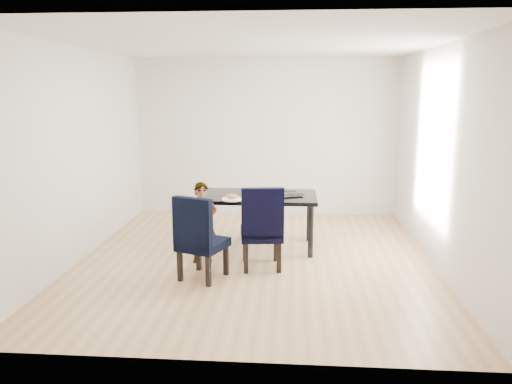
# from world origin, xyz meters

# --- Properties ---
(floor) EXTENTS (4.50, 5.00, 0.01)m
(floor) POSITION_xyz_m (0.00, 0.00, -0.01)
(floor) COLOR tan
(floor) RESTS_ON ground
(ceiling) EXTENTS (4.50, 5.00, 0.01)m
(ceiling) POSITION_xyz_m (0.00, 0.00, 2.71)
(ceiling) COLOR white
(ceiling) RESTS_ON wall_back
(wall_back) EXTENTS (4.50, 0.01, 2.70)m
(wall_back) POSITION_xyz_m (0.00, 2.50, 1.35)
(wall_back) COLOR silver
(wall_back) RESTS_ON ground
(wall_front) EXTENTS (4.50, 0.01, 2.70)m
(wall_front) POSITION_xyz_m (0.00, -2.50, 1.35)
(wall_front) COLOR silver
(wall_front) RESTS_ON ground
(wall_left) EXTENTS (0.01, 5.00, 2.70)m
(wall_left) POSITION_xyz_m (-2.25, 0.00, 1.35)
(wall_left) COLOR white
(wall_left) RESTS_ON ground
(wall_right) EXTENTS (0.01, 5.00, 2.70)m
(wall_right) POSITION_xyz_m (2.25, 0.00, 1.35)
(wall_right) COLOR silver
(wall_right) RESTS_ON ground
(dining_table) EXTENTS (1.60, 0.90, 0.75)m
(dining_table) POSITION_xyz_m (0.00, 0.50, 0.38)
(dining_table) COLOR black
(dining_table) RESTS_ON floor
(chair_left) EXTENTS (0.63, 0.64, 1.00)m
(chair_left) POSITION_xyz_m (-0.55, -0.70, 0.50)
(chair_left) COLOR black
(chair_left) RESTS_ON floor
(chair_right) EXTENTS (0.56, 0.58, 1.04)m
(chair_right) POSITION_xyz_m (0.10, -0.28, 0.52)
(chair_right) COLOR black
(chair_right) RESTS_ON floor
(child) EXTENTS (0.40, 0.28, 1.03)m
(child) POSITION_xyz_m (-0.65, -0.15, 0.51)
(child) COLOR red
(child) RESTS_ON floor
(plate) EXTENTS (0.31, 0.31, 0.02)m
(plate) POSITION_xyz_m (-0.31, 0.15, 0.76)
(plate) COLOR white
(plate) RESTS_ON dining_table
(sandwich) EXTENTS (0.17, 0.10, 0.06)m
(sandwich) POSITION_xyz_m (-0.32, 0.16, 0.80)
(sandwich) COLOR #C77F47
(sandwich) RESTS_ON plate
(laptop) EXTENTS (0.35, 0.29, 0.02)m
(laptop) POSITION_xyz_m (0.46, 0.48, 0.76)
(laptop) COLOR black
(laptop) RESTS_ON dining_table
(cable_tangle) EXTENTS (0.16, 0.16, 0.01)m
(cable_tangle) POSITION_xyz_m (0.24, 0.74, 0.75)
(cable_tangle) COLOR black
(cable_tangle) RESTS_ON dining_table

